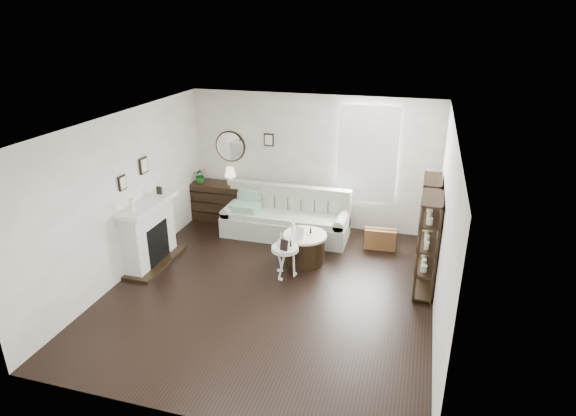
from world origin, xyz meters
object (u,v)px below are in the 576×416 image
(sofa, at_px, (286,220))
(dresser, at_px, (216,201))
(pedestal_table, at_px, (285,250))
(drum_table, at_px, (305,248))

(sofa, bearing_deg, dresser, 166.77)
(sofa, bearing_deg, pedestal_table, -74.55)
(dresser, height_order, drum_table, dresser)
(dresser, distance_m, drum_table, 2.70)
(pedestal_table, bearing_deg, dresser, 136.82)
(drum_table, bearing_deg, pedestal_table, -108.09)
(sofa, xyz_separation_m, drum_table, (0.63, -1.00, -0.05))
(sofa, height_order, pedestal_table, sofa)
(dresser, distance_m, pedestal_table, 2.90)
(sofa, height_order, dresser, sofa)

